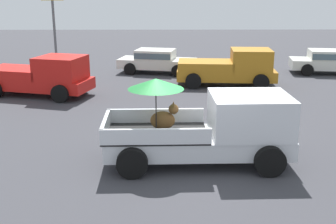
% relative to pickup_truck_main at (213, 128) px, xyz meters
% --- Properties ---
extents(ground_plane, '(80.00, 80.00, 0.00)m').
position_rel_pickup_truck_main_xyz_m(ground_plane, '(-0.41, -0.02, -1.00)').
color(ground_plane, '#38383D').
extents(pickup_truck_main, '(5.09, 2.33, 2.35)m').
position_rel_pickup_truck_main_xyz_m(pickup_truck_main, '(0.00, 0.00, 0.00)').
color(pickup_truck_main, black).
rests_on(pickup_truck_main, ground).
extents(pickup_truck_red, '(5.11, 3.13, 1.80)m').
position_rel_pickup_truck_main_xyz_m(pickup_truck_red, '(-6.78, 7.76, -0.12)').
color(pickup_truck_red, black).
rests_on(pickup_truck_red, ground).
extents(pickup_truck_far, '(4.92, 2.46, 1.80)m').
position_rel_pickup_truck_main_xyz_m(pickup_truck_far, '(1.96, 9.77, -0.12)').
color(pickup_truck_far, black).
rests_on(pickup_truck_far, ground).
extents(parked_sedan_near, '(4.51, 2.45, 1.33)m').
position_rel_pickup_truck_main_xyz_m(parked_sedan_near, '(7.99, 12.76, -0.25)').
color(parked_sedan_near, black).
rests_on(parked_sedan_near, ground).
extents(parked_sedan_far, '(4.58, 2.68, 1.33)m').
position_rel_pickup_truck_main_xyz_m(parked_sedan_far, '(-1.74, 13.08, -0.25)').
color(parked_sedan_far, black).
rests_on(parked_sedan_far, ground).
extents(motel_sign, '(1.40, 0.16, 4.83)m').
position_rel_pickup_truck_main_xyz_m(motel_sign, '(-8.35, 16.87, 2.42)').
color(motel_sign, '#59595B').
rests_on(motel_sign, ground).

